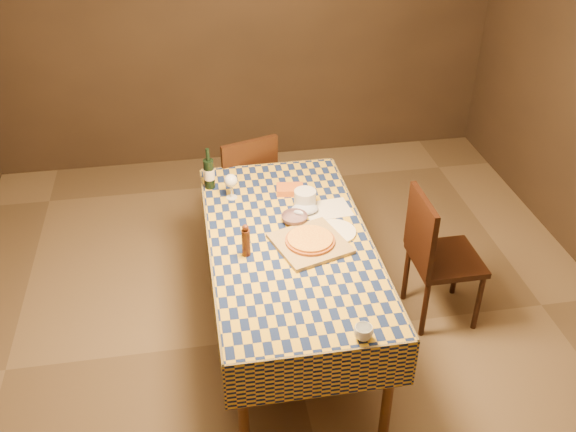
{
  "coord_description": "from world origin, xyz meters",
  "views": [
    {
      "loc": [
        -0.52,
        -2.98,
        2.95
      ],
      "look_at": [
        0.0,
        0.05,
        0.9
      ],
      "focal_mm": 40.0,
      "sensor_mm": 36.0,
      "label": 1
    }
  ],
  "objects": [
    {
      "name": "dining_table",
      "position": [
        0.0,
        0.0,
        0.69
      ],
      "size": [
        0.94,
        1.84,
        0.77
      ],
      "color": "brown",
      "rests_on": "ground"
    },
    {
      "name": "wine_bottle",
      "position": [
        -0.41,
        0.67,
        0.88
      ],
      "size": [
        0.08,
        0.08,
        0.28
      ],
      "color": "black",
      "rests_on": "dining_table"
    },
    {
      "name": "flour_bag",
      "position": [
        0.14,
        0.27,
        0.79
      ],
      "size": [
        0.18,
        0.15,
        0.05
      ],
      "primitive_type": "ellipsoid",
      "rotation": [
        0.0,
        0.0,
        0.13
      ],
      "color": "#A7B6D6",
      "rests_on": "dining_table"
    },
    {
      "name": "chair_far",
      "position": [
        -0.15,
        1.08,
        0.52
      ],
      "size": [
        0.53,
        0.53,
        0.93
      ],
      "color": "black",
      "rests_on": "ground"
    },
    {
      "name": "room",
      "position": [
        0.0,
        0.0,
        1.35
      ],
      "size": [
        5.0,
        5.1,
        2.7
      ],
      "color": "brown",
      "rests_on": "ground"
    },
    {
      "name": "takeout_container",
      "position": [
        0.09,
        0.51,
        0.79
      ],
      "size": [
        0.19,
        0.14,
        0.04
      ],
      "primitive_type": "cube",
      "rotation": [
        0.0,
        0.0,
        -0.13
      ],
      "color": "#C25A19",
      "rests_on": "dining_table"
    },
    {
      "name": "cutting_board",
      "position": [
        0.11,
        -0.08,
        0.78
      ],
      "size": [
        0.48,
        0.48,
        0.02
      ],
      "primitive_type": "cube",
      "rotation": [
        0.0,
        0.0,
        0.31
      ],
      "color": "#A0834B",
      "rests_on": "dining_table"
    },
    {
      "name": "white_plate",
      "position": [
        0.27,
        0.02,
        0.78
      ],
      "size": [
        0.3,
        0.3,
        0.01
      ],
      "primitive_type": "cylinder",
      "rotation": [
        0.0,
        0.0,
        -0.2
      ],
      "color": "white",
      "rests_on": "dining_table"
    },
    {
      "name": "chair_right",
      "position": [
        0.94,
        0.05,
        0.52
      ],
      "size": [
        0.43,
        0.42,
        0.93
      ],
      "color": "black",
      "rests_on": "ground"
    },
    {
      "name": "flour_patch",
      "position": [
        0.29,
        0.27,
        0.77
      ],
      "size": [
        0.3,
        0.24,
        0.0
      ],
      "primitive_type": "cube",
      "rotation": [
        0.0,
        0.0,
        0.09
      ],
      "color": "silver",
      "rests_on": "dining_table"
    },
    {
      "name": "deli_tub",
      "position": [
        0.16,
        0.33,
        0.83
      ],
      "size": [
        0.17,
        0.17,
        0.11
      ],
      "primitive_type": "cylinder",
      "rotation": [
        0.0,
        0.0,
        -0.31
      ],
      "color": "silver",
      "rests_on": "dining_table"
    },
    {
      "name": "pepper_mill",
      "position": [
        -0.26,
        -0.1,
        0.86
      ],
      "size": [
        0.06,
        0.06,
        0.2
      ],
      "color": "#462010",
      "rests_on": "dining_table"
    },
    {
      "name": "pizza",
      "position": [
        0.11,
        -0.08,
        0.81
      ],
      "size": [
        0.35,
        0.35,
        0.03
      ],
      "color": "#9D4C1A",
      "rests_on": "cutting_board"
    },
    {
      "name": "bowl",
      "position": [
        0.06,
        0.17,
        0.79
      ],
      "size": [
        0.21,
        0.21,
        0.05
      ],
      "primitive_type": "imported",
      "rotation": [
        0.0,
        0.0,
        0.42
      ],
      "color": "#674D56",
      "rests_on": "dining_table"
    },
    {
      "name": "wine_glass",
      "position": [
        -0.29,
        0.51,
        0.89
      ],
      "size": [
        0.09,
        0.09,
        0.17
      ],
      "color": "silver",
      "rests_on": "dining_table"
    },
    {
      "name": "tumbler",
      "position": [
        0.21,
        -0.85,
        0.81
      ],
      "size": [
        0.12,
        0.12,
        0.07
      ],
      "primitive_type": "imported",
      "rotation": [
        0.0,
        0.0,
        -0.34
      ],
      "color": "white",
      "rests_on": "dining_table"
    }
  ]
}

